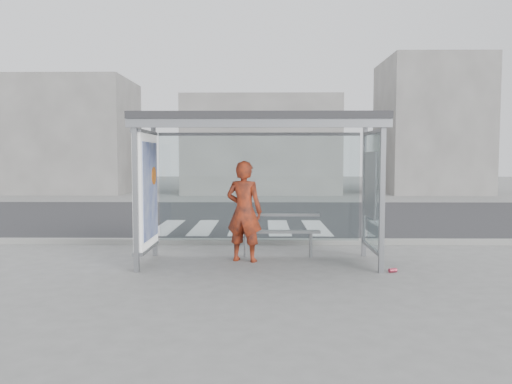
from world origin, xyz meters
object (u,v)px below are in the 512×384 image
at_px(soda_can, 393,270).
at_px(bus_shelter, 238,152).
at_px(bench, 278,231).
at_px(person, 244,211).

bearing_deg(soda_can, bus_shelter, 164.04).
bearing_deg(bus_shelter, bench, 35.61).
distance_m(person, bench, 0.85).
bearing_deg(bus_shelter, soda_can, -15.96).
bearing_deg(soda_can, bench, 145.63).
xyz_separation_m(bench, soda_can, (1.84, -1.26, -0.46)).
height_order(bus_shelter, bench, bus_shelter).
relative_size(person, bench, 1.15).
distance_m(bench, soda_can, 2.28).
xyz_separation_m(bus_shelter, bench, (0.73, 0.52, -1.49)).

